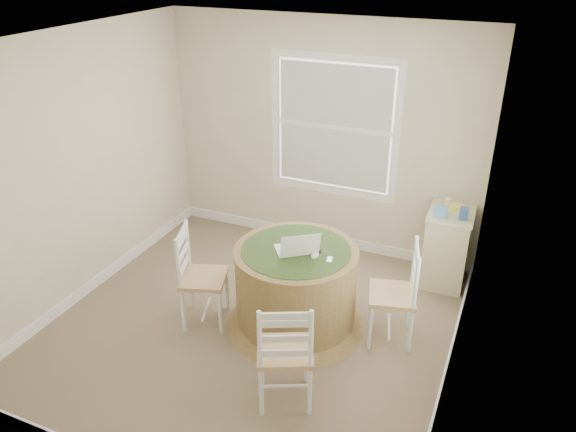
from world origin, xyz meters
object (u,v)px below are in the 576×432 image
at_px(chair_left, 204,278).
at_px(corner_chest, 447,247).
at_px(laptop, 297,248).
at_px(chair_right, 392,294).
at_px(chair_near, 285,351).
at_px(round_table, 296,285).

relative_size(chair_left, corner_chest, 1.18).
height_order(laptop, corner_chest, laptop).
height_order(chair_left, chair_right, same).
bearing_deg(chair_left, chair_right, -94.85).
height_order(chair_near, chair_right, same).
distance_m(round_table, chair_right, 0.87).
relative_size(chair_near, chair_right, 1.00).
bearing_deg(chair_near, corner_chest, -135.90).
relative_size(round_table, laptop, 2.80).
height_order(chair_left, corner_chest, chair_left).
distance_m(chair_near, laptop, 1.00).
bearing_deg(round_table, chair_right, -0.93).
bearing_deg(laptop, chair_right, 153.83).
bearing_deg(chair_right, round_table, -94.80).
distance_m(round_table, corner_chest, 1.75).
bearing_deg(laptop, corner_chest, -167.53).
relative_size(round_table, corner_chest, 1.61).
bearing_deg(corner_chest, chair_left, -142.64).
xyz_separation_m(chair_near, laptop, (-0.27, 0.89, 0.36)).
bearing_deg(corner_chest, chair_near, -112.98).
height_order(round_table, laptop, laptop).
relative_size(round_table, chair_near, 1.37).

